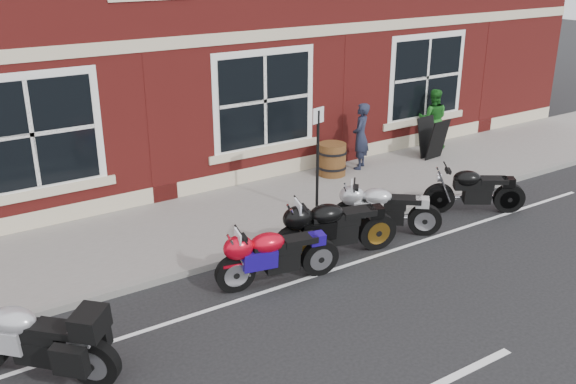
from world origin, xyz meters
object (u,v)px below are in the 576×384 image
at_px(moto_touring_silver, 31,334).
at_px(a_board_sign, 432,138).
at_px(parking_sign, 318,153).
at_px(moto_sport_red, 275,253).
at_px(moto_sport_silver, 385,207).
at_px(pedestrian_right, 433,119).
at_px(moto_naked_black, 472,188).
at_px(barrel_planter, 332,159).
at_px(pedestrian_left, 361,136).
at_px(moto_sport_black, 333,225).

height_order(moto_touring_silver, a_board_sign, moto_touring_silver).
relative_size(moto_touring_silver, parking_sign, 0.80).
relative_size(moto_sport_red, moto_sport_silver, 1.26).
bearing_deg(moto_touring_silver, moto_sport_red, -38.35).
distance_m(moto_sport_silver, pedestrian_right, 5.64).
bearing_deg(moto_touring_silver, moto_naked_black, -39.31).
bearing_deg(barrel_planter, pedestrian_left, 1.31).
bearing_deg(moto_naked_black, pedestrian_left, 39.91).
bearing_deg(moto_sport_silver, parking_sign, 66.63).
xyz_separation_m(pedestrian_right, a_board_sign, (-0.64, -0.65, -0.28)).
height_order(moto_naked_black, parking_sign, parking_sign).
distance_m(moto_naked_black, pedestrian_left, 3.27).
distance_m(moto_sport_black, pedestrian_left, 4.64).
relative_size(moto_sport_black, moto_naked_black, 1.27).
relative_size(moto_naked_black, barrel_planter, 2.36).
distance_m(moto_sport_red, parking_sign, 2.95).
distance_m(moto_touring_silver, parking_sign, 6.46).
bearing_deg(moto_sport_red, moto_sport_silver, -68.12).
bearing_deg(a_board_sign, barrel_planter, 166.66).
relative_size(pedestrian_left, a_board_sign, 1.56).
relative_size(pedestrian_right, a_board_sign, 1.54).
bearing_deg(parking_sign, pedestrian_left, 20.68).
height_order(moto_touring_silver, moto_sport_red, moto_touring_silver).
relative_size(barrel_planter, parking_sign, 0.35).
bearing_deg(moto_naked_black, pedestrian_right, 0.02).
xyz_separation_m(moto_sport_silver, pedestrian_right, (4.56, 3.30, 0.38)).
relative_size(moto_sport_black, moto_sport_silver, 1.36).
relative_size(moto_touring_silver, barrel_planter, 2.28).
bearing_deg(a_board_sign, moto_sport_silver, -152.51).
height_order(moto_touring_silver, pedestrian_left, pedestrian_left).
bearing_deg(moto_sport_silver, barrel_planter, 21.36).
relative_size(a_board_sign, parking_sign, 0.47).
distance_m(moto_touring_silver, moto_naked_black, 8.92).
bearing_deg(pedestrian_right, barrel_planter, 46.14).
bearing_deg(pedestrian_right, a_board_sign, 86.85).
relative_size(moto_touring_silver, a_board_sign, 1.69).
height_order(moto_sport_black, barrel_planter, moto_sport_black).
bearing_deg(moto_sport_black, pedestrian_left, -31.14).
xyz_separation_m(moto_naked_black, pedestrian_right, (2.35, 3.51, 0.38)).
height_order(moto_sport_silver, a_board_sign, a_board_sign).
relative_size(moto_touring_silver, pedestrian_left, 1.08).
distance_m(moto_touring_silver, moto_sport_red, 3.89).
relative_size(a_board_sign, barrel_planter, 1.35).
height_order(pedestrian_right, a_board_sign, pedestrian_right).
relative_size(moto_sport_black, barrel_planter, 2.99).
height_order(moto_naked_black, pedestrian_right, pedestrian_right).
bearing_deg(moto_sport_silver, moto_touring_silver, 137.46).
distance_m(barrel_planter, parking_sign, 2.53).
xyz_separation_m(moto_sport_red, moto_naked_black, (5.02, 0.32, -0.01)).
relative_size(moto_touring_silver, moto_sport_silver, 1.04).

